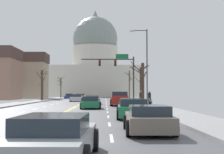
{
  "coord_description": "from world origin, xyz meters",
  "views": [
    {
      "loc": [
        3.24,
        -36.47,
        1.68
      ],
      "look_at": [
        4.67,
        27.58,
        4.45
      ],
      "focal_mm": 54.52,
      "sensor_mm": 36.0,
      "label": 1
    }
  ],
  "objects_px": {
    "street_lamp_right": "(145,61)",
    "pickup_truck_near_01": "(120,99)",
    "sedan_near_02": "(91,103)",
    "sedan_near_04": "(133,109)",
    "sedan_near_05": "(148,120)",
    "signal_gantry": "(119,68)",
    "sedan_near_00": "(92,100)",
    "pedestrian_01": "(141,97)",
    "bicycle_parked": "(151,104)",
    "sedan_near_03": "(131,105)",
    "sedan_oncoming_01": "(80,97)",
    "pedestrian_00": "(149,97)",
    "sedan_oncoming_00": "(76,98)",
    "sedan_near_06": "(54,139)",
    "sedan_oncoming_02": "(69,96)"
  },
  "relations": [
    {
      "from": "street_lamp_right",
      "to": "pickup_truck_near_01",
      "type": "relative_size",
      "value": 1.59
    },
    {
      "from": "pickup_truck_near_01",
      "to": "sedan_near_02",
      "type": "relative_size",
      "value": 1.3
    },
    {
      "from": "sedan_near_04",
      "to": "sedan_near_05",
      "type": "distance_m",
      "value": 7.48
    },
    {
      "from": "signal_gantry",
      "to": "sedan_near_00",
      "type": "xyz_separation_m",
      "value": [
        -3.83,
        -4.5,
        -4.69
      ]
    },
    {
      "from": "pedestrian_01",
      "to": "bicycle_parked",
      "type": "bearing_deg",
      "value": -91.08
    },
    {
      "from": "street_lamp_right",
      "to": "sedan_near_02",
      "type": "distance_m",
      "value": 9.47
    },
    {
      "from": "sedan_near_00",
      "to": "sedan_near_03",
      "type": "xyz_separation_m",
      "value": [
        3.76,
        -18.47,
        0.01
      ]
    },
    {
      "from": "sedan_near_00",
      "to": "sedan_oncoming_01",
      "type": "bearing_deg",
      "value": 98.01
    },
    {
      "from": "sedan_near_05",
      "to": "pedestrian_00",
      "type": "bearing_deg",
      "value": 82.3
    },
    {
      "from": "sedan_near_00",
      "to": "bicycle_parked",
      "type": "relative_size",
      "value": 2.51
    },
    {
      "from": "sedan_near_02",
      "to": "sedan_oncoming_00",
      "type": "bearing_deg",
      "value": 97.96
    },
    {
      "from": "pickup_truck_near_01",
      "to": "street_lamp_right",
      "type": "bearing_deg",
      "value": -27.87
    },
    {
      "from": "sedan_near_02",
      "to": "sedan_near_06",
      "type": "xyz_separation_m",
      "value": [
        0.12,
        -25.55,
        -0.02
      ]
    },
    {
      "from": "pickup_truck_near_01",
      "to": "bicycle_parked",
      "type": "relative_size",
      "value": 3.14
    },
    {
      "from": "signal_gantry",
      "to": "street_lamp_right",
      "type": "height_order",
      "value": "street_lamp_right"
    },
    {
      "from": "sedan_near_03",
      "to": "sedan_oncoming_01",
      "type": "bearing_deg",
      "value": 99.53
    },
    {
      "from": "sedan_near_03",
      "to": "sedan_near_06",
      "type": "relative_size",
      "value": 0.94
    },
    {
      "from": "pedestrian_00",
      "to": "pedestrian_01",
      "type": "height_order",
      "value": "pedestrian_00"
    },
    {
      "from": "signal_gantry",
      "to": "pedestrian_00",
      "type": "distance_m",
      "value": 13.08
    },
    {
      "from": "street_lamp_right",
      "to": "sedan_near_04",
      "type": "relative_size",
      "value": 2.02
    },
    {
      "from": "pickup_truck_near_01",
      "to": "sedan_near_06",
      "type": "height_order",
      "value": "pickup_truck_near_01"
    },
    {
      "from": "street_lamp_right",
      "to": "pickup_truck_near_01",
      "type": "height_order",
      "value": "street_lamp_right"
    },
    {
      "from": "sedan_oncoming_00",
      "to": "sedan_oncoming_01",
      "type": "height_order",
      "value": "sedan_oncoming_01"
    },
    {
      "from": "sedan_near_02",
      "to": "pickup_truck_near_01",
      "type": "bearing_deg",
      "value": 65.64
    },
    {
      "from": "sedan_near_00",
      "to": "sedan_near_04",
      "type": "relative_size",
      "value": 1.01
    },
    {
      "from": "sedan_near_00",
      "to": "pickup_truck_near_01",
      "type": "height_order",
      "value": "pickup_truck_near_01"
    },
    {
      "from": "street_lamp_right",
      "to": "sedan_near_03",
      "type": "bearing_deg",
      "value": -102.57
    },
    {
      "from": "sedan_near_03",
      "to": "pedestrian_01",
      "type": "distance_m",
      "value": 14.86
    },
    {
      "from": "pedestrian_01",
      "to": "bicycle_parked",
      "type": "relative_size",
      "value": 0.93
    },
    {
      "from": "pickup_truck_near_01",
      "to": "sedan_oncoming_02",
      "type": "relative_size",
      "value": 1.24
    },
    {
      "from": "signal_gantry",
      "to": "sedan_near_03",
      "type": "xyz_separation_m",
      "value": [
        -0.07,
        -22.97,
        -4.68
      ]
    },
    {
      "from": "sedan_oncoming_01",
      "to": "bicycle_parked",
      "type": "relative_size",
      "value": 2.61
    },
    {
      "from": "sedan_near_04",
      "to": "sedan_near_02",
      "type": "bearing_deg",
      "value": 104.13
    },
    {
      "from": "sedan_near_02",
      "to": "street_lamp_right",
      "type": "bearing_deg",
      "value": 42.42
    },
    {
      "from": "sedan_oncoming_01",
      "to": "pedestrian_00",
      "type": "xyz_separation_m",
      "value": [
        10.17,
        -31.74,
        0.46
      ]
    },
    {
      "from": "sedan_near_03",
      "to": "sedan_oncoming_02",
      "type": "xyz_separation_m",
      "value": [
        -10.5,
        53.66,
        0.0
      ]
    },
    {
      "from": "sedan_oncoming_02",
      "to": "pedestrian_00",
      "type": "distance_m",
      "value": 44.82
    },
    {
      "from": "sedan_near_00",
      "to": "sedan_near_06",
      "type": "xyz_separation_m",
      "value": [
        0.41,
        -37.91,
        -0.01
      ]
    },
    {
      "from": "sedan_near_00",
      "to": "pickup_truck_near_01",
      "type": "bearing_deg",
      "value": -56.76
    },
    {
      "from": "sedan_near_04",
      "to": "sedan_oncoming_02",
      "type": "xyz_separation_m",
      "value": [
        -10.16,
        59.96,
        -0.03
      ]
    },
    {
      "from": "bicycle_parked",
      "to": "sedan_near_05",
      "type": "bearing_deg",
      "value": -98.11
    },
    {
      "from": "signal_gantry",
      "to": "street_lamp_right",
      "type": "distance_m",
      "value": 11.61
    },
    {
      "from": "pickup_truck_near_01",
      "to": "sedan_near_05",
      "type": "distance_m",
      "value": 26.93
    },
    {
      "from": "sedan_near_02",
      "to": "bicycle_parked",
      "type": "distance_m",
      "value": 6.04
    },
    {
      "from": "sedan_oncoming_02",
      "to": "pedestrian_01",
      "type": "distance_m",
      "value": 41.08
    },
    {
      "from": "sedan_near_05",
      "to": "sedan_near_03",
      "type": "bearing_deg",
      "value": 88.61
    },
    {
      "from": "sedan_near_02",
      "to": "sedan_oncoming_02",
      "type": "distance_m",
      "value": 48.07
    },
    {
      "from": "signal_gantry",
      "to": "sedan_oncoming_02",
      "type": "height_order",
      "value": "signal_gantry"
    },
    {
      "from": "sedan_near_06",
      "to": "pickup_truck_near_01",
      "type": "bearing_deg",
      "value": 84.62
    },
    {
      "from": "pickup_truck_near_01",
      "to": "bicycle_parked",
      "type": "xyz_separation_m",
      "value": [
        2.48,
        -9.13,
        -0.26
      ]
    }
  ]
}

